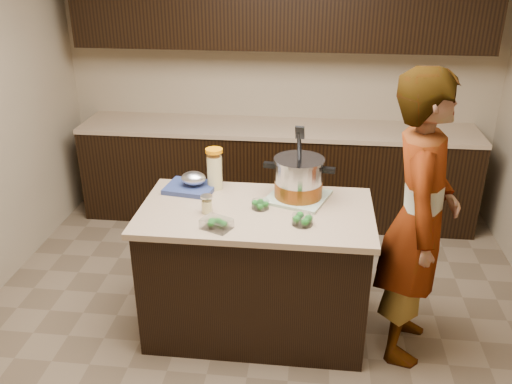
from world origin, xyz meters
TOP-DOWN VIEW (x-y plane):
  - ground_plane at (0.00, 0.00)m, footprint 4.00×4.00m
  - room_shell at (0.00, 0.00)m, footprint 4.04×4.04m
  - back_cabinets at (0.00, 1.74)m, footprint 3.60×0.63m
  - island at (0.00, 0.00)m, footprint 1.46×0.81m
  - dish_towel at (0.25, 0.19)m, footprint 0.46×0.46m
  - stock_pot at (0.25, 0.19)m, footprint 0.46×0.36m
  - lemonade_pitcher at (-0.31, 0.29)m, footprint 0.14×0.14m
  - mason_jar at (-0.30, -0.08)m, footprint 0.10×0.10m
  - broccoli_tub_left at (0.03, 0.02)m, footprint 0.13×0.13m
  - broccoli_tub_right at (0.29, -0.17)m, footprint 0.14×0.14m
  - broccoli_tub_rect at (-0.20, -0.27)m, footprint 0.20×0.18m
  - blue_tray at (-0.46, 0.24)m, footprint 0.36×0.30m
  - person at (0.98, -0.07)m, footprint 0.56×0.74m

SIDE VIEW (x-z plane):
  - ground_plane at x=0.00m, z-range 0.00..0.00m
  - island at x=0.00m, z-range 0.00..0.90m
  - dish_towel at x=0.25m, z-range 0.90..0.92m
  - person at x=0.98m, z-range 0.00..1.83m
  - broccoli_tub_left at x=0.03m, z-range 0.90..0.95m
  - broccoli_tub_rect at x=-0.20m, z-range 0.90..0.96m
  - broccoli_tub_right at x=0.29m, z-range 0.90..0.96m
  - back_cabinets at x=0.00m, z-range -0.22..2.10m
  - blue_tray at x=-0.46m, z-range 0.88..1.00m
  - mason_jar at x=-0.30m, z-range 0.89..1.02m
  - stock_pot at x=0.25m, z-range 0.80..1.26m
  - lemonade_pitcher at x=-0.31m, z-range 0.89..1.17m
  - room_shell at x=0.00m, z-range 0.35..3.07m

